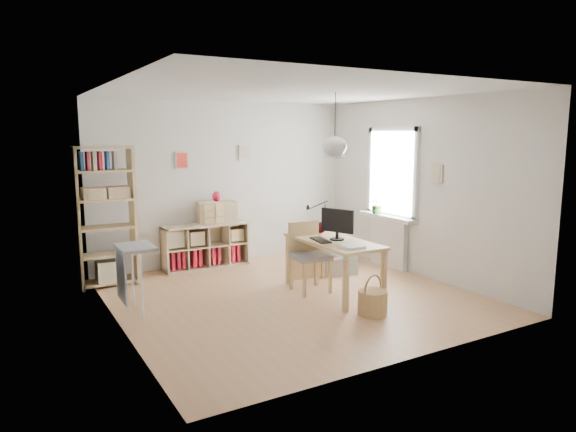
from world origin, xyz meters
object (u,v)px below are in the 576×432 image
monitor (337,223)px  drawer_chest (217,212)px  desk (333,247)px  cube_shelf (204,249)px  tall_bookshelf (105,211)px  chair (308,252)px  storage_chest (337,261)px

monitor → drawer_chest: (-0.84, 2.21, -0.09)m
desk → cube_shelf: (-1.02, 2.23, -0.36)m
drawer_chest → tall_bookshelf: bearing=-164.0°
chair → storage_chest: chair is taller
storage_chest → monitor: 1.34m
monitor → cube_shelf: bearing=92.8°
cube_shelf → desk: bearing=-65.4°
cube_shelf → storage_chest: bearing=-39.4°
chair → storage_chest: bearing=36.1°
chair → drawer_chest: size_ratio=1.53×
monitor → desk: bearing=129.0°
tall_bookshelf → monitor: size_ratio=4.32×
storage_chest → chair: bearing=-133.7°
tall_bookshelf → drawer_chest: 1.82m
cube_shelf → tall_bookshelf: (-1.56, -0.28, 0.79)m
tall_bookshelf → chair: 2.94m
monitor → chair: bearing=106.0°
tall_bookshelf → chair: size_ratio=2.10×
desk → drawer_chest: 2.34m
chair → storage_chest: (0.88, 0.55, -0.36)m
chair → drawer_chest: bearing=111.1°
cube_shelf → monitor: monitor is taller
desk → tall_bookshelf: bearing=143.0°
desk → chair: (-0.21, 0.30, -0.11)m
cube_shelf → storage_chest: cube_shelf is taller
chair → tall_bookshelf: bearing=149.2°
desk → cube_shelf: size_ratio=1.07×
storage_chest → monitor: monitor is taller
cube_shelf → chair: chair is taller
cube_shelf → monitor: bearing=-64.7°
tall_bookshelf → desk: bearing=-37.0°
chair → storage_chest: 1.10m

